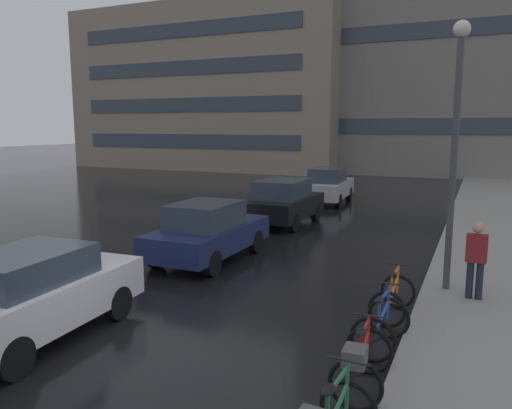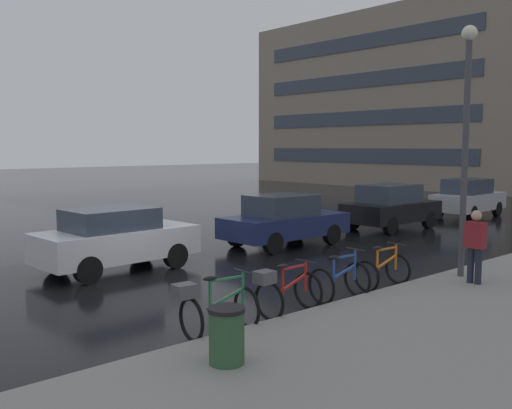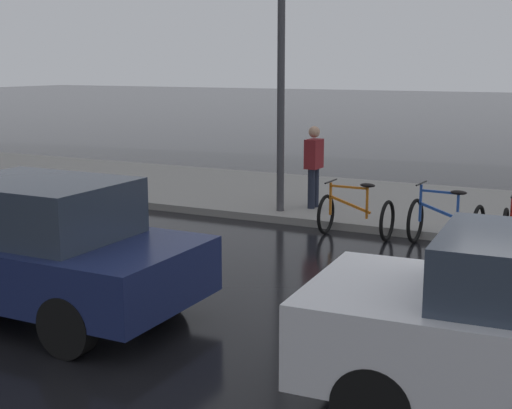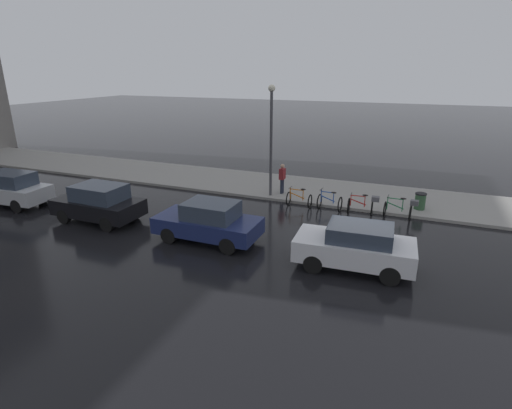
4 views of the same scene
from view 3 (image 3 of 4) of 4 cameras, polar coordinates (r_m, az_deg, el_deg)
name	(u,v)px [view 3 (image 3 of 4)]	position (r m, az deg, el deg)	size (l,w,h in m)	color
sidewalk_kerb	(136,181)	(17.63, -9.58, 1.84)	(4.80, 60.00, 0.14)	gray
bicycle_third	(446,222)	(11.77, 14.94, -1.37)	(0.81, 1.12, 1.01)	black
bicycle_farthest	(356,215)	(12.10, 7.98, -0.83)	(0.72, 1.17, 0.94)	black
car_navy	(33,248)	(8.66, -17.42, -3.30)	(1.86, 4.09, 1.59)	navy
pedestrian	(314,165)	(13.76, 4.64, 3.16)	(0.41, 0.26, 1.72)	#1E2333
streetlamp	(281,31)	(13.31, 2.04, 13.73)	(0.34, 0.34, 5.70)	#424247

